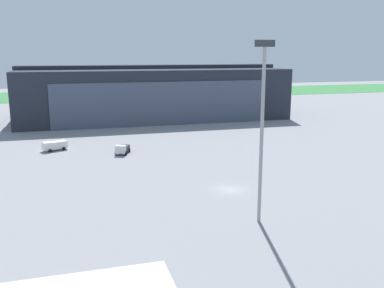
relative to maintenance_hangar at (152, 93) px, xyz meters
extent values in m
plane|color=gray|center=(-3.01, -80.06, -8.19)|extent=(440.00, 440.00, 0.00)
cube|color=#387C41|center=(-3.01, 84.61, -8.15)|extent=(440.00, 56.00, 0.08)
cube|color=#232833|center=(0.00, 0.09, -0.14)|extent=(83.96, 35.40, 16.08)
cube|color=#424C60|center=(0.00, -17.76, -1.75)|extent=(63.81, 0.30, 12.87)
cube|color=#232833|center=(0.00, 0.09, 8.50)|extent=(83.96, 8.50, 1.20)
cube|color=silver|center=(-16.79, -52.20, -6.92)|extent=(2.42, 2.03, 1.69)
cube|color=#28282D|center=(-15.91, -50.01, -7.21)|extent=(3.16, 3.88, 1.10)
cylinder|color=black|center=(-17.73, -51.54, -7.76)|extent=(0.56, 0.89, 0.85)
cylinder|color=black|center=(-15.65, -52.37, -7.76)|extent=(0.56, 0.89, 0.85)
cylinder|color=black|center=(-16.68, -48.91, -7.76)|extent=(0.56, 0.89, 0.85)
cylinder|color=black|center=(-14.60, -49.74, -7.76)|extent=(0.56, 0.89, 0.85)
cube|color=white|center=(-31.66, -44.16, -6.98)|extent=(2.48, 2.58, 1.70)
cube|color=white|center=(-29.30, -43.08, -7.03)|extent=(3.91, 3.23, 1.59)
cylinder|color=black|center=(-31.99, -43.10, -7.83)|extent=(0.76, 0.53, 0.71)
cylinder|color=black|center=(-31.08, -45.10, -7.83)|extent=(0.76, 0.53, 0.71)
cylinder|color=black|center=(-29.16, -41.81, -7.83)|extent=(0.76, 0.53, 0.71)
cylinder|color=black|center=(-28.25, -43.80, -7.83)|extent=(0.76, 0.53, 0.71)
cylinder|color=#99999E|center=(-4.18, -93.00, 2.65)|extent=(0.44, 0.44, 21.67)
cube|color=#333338|center=(-4.18, -93.00, 13.89)|extent=(2.40, 0.50, 0.80)
camera|label=1|loc=(-26.45, -139.32, 12.72)|focal=39.66mm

